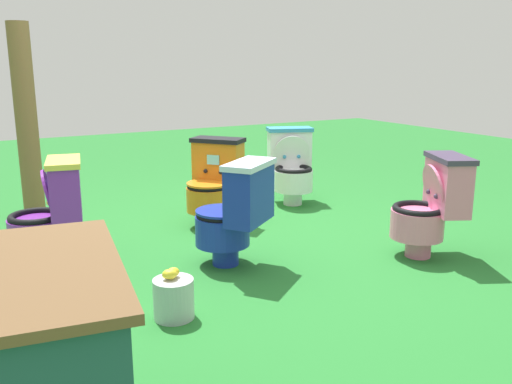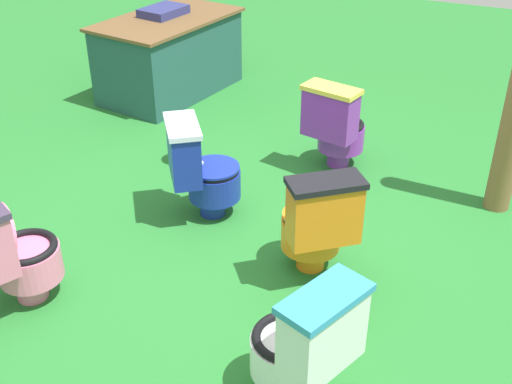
# 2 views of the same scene
# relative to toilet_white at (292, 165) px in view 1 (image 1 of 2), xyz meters

# --- Properties ---
(ground) EXTENTS (14.00, 14.00, 0.00)m
(ground) POSITION_rel_toilet_white_xyz_m (1.07, 0.90, -0.37)
(ground) COLOR #26752D
(toilet_white) EXTENTS (0.55, 0.60, 0.73)m
(toilet_white) POSITION_rel_toilet_white_xyz_m (0.00, 0.00, 0.00)
(toilet_white) COLOR white
(toilet_white) RESTS_ON ground
(toilet_orange) EXTENTS (0.64, 0.62, 0.73)m
(toilet_orange) POSITION_rel_toilet_white_xyz_m (0.98, 0.30, -0.00)
(toilet_orange) COLOR orange
(toilet_orange) RESTS_ON ground
(toilet_blue) EXTENTS (0.62, 0.63, 0.73)m
(toilet_blue) POSITION_rel_toilet_white_xyz_m (1.27, 1.26, -0.00)
(toilet_blue) COLOR #192D9E
(toilet_blue) RESTS_ON ground
(toilet_pink) EXTENTS (0.62, 0.58, 0.73)m
(toilet_pink) POSITION_rel_toilet_white_xyz_m (-0.01, 1.77, 0.00)
(toilet_pink) COLOR pink
(toilet_pink) RESTS_ON ground
(toilet_purple) EXTENTS (0.56, 0.50, 0.73)m
(toilet_purple) POSITION_rel_toilet_white_xyz_m (2.34, 0.64, 0.00)
(toilet_purple) COLOR purple
(toilet_purple) RESTS_ON ground
(wooden_post) EXTENTS (0.18, 0.18, 1.67)m
(wooden_post) POSITION_rel_toilet_white_xyz_m (2.28, -0.63, 0.46)
(wooden_post) COLOR brown
(wooden_post) RESTS_ON ground
(lemon_bucket) EXTENTS (0.22, 0.22, 0.28)m
(lemon_bucket) POSITION_rel_toilet_white_xyz_m (1.92, 1.79, -0.26)
(lemon_bucket) COLOR #B7B7BF
(lemon_bucket) RESTS_ON ground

